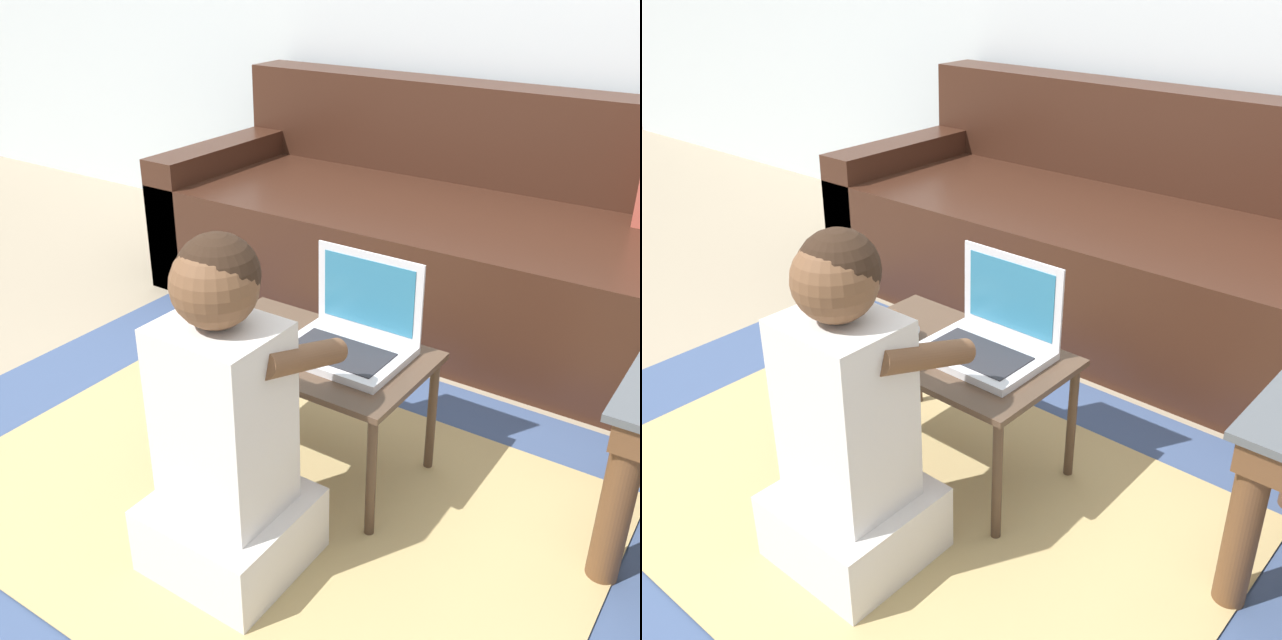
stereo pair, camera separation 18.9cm
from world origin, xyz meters
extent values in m
plane|color=gray|center=(0.00, 0.00, 0.00)|extent=(16.00, 16.00, 0.00)
cube|color=#3D517A|center=(0.02, -0.24, 0.00)|extent=(2.21, 1.55, 0.01)
cube|color=tan|center=(0.02, -0.24, 0.01)|extent=(1.59, 1.12, 0.00)
cube|color=#381E14|center=(-0.08, 1.02, 0.21)|extent=(2.26, 0.90, 0.43)
cube|color=#381E14|center=(-0.08, 1.37, 0.61)|extent=(2.26, 0.20, 0.37)
cube|color=#381E14|center=(-1.13, 1.02, 0.26)|extent=(0.16, 0.90, 0.53)
cylinder|color=brown|center=(0.78, -0.02, 0.21)|extent=(0.07, 0.07, 0.43)
cube|color=#4C3828|center=(0.02, -0.04, 0.35)|extent=(0.59, 0.36, 0.02)
cylinder|color=#4C3828|center=(-0.26, -0.20, 0.17)|extent=(0.02, 0.02, 0.34)
cylinder|color=#4C3828|center=(0.29, -0.20, 0.17)|extent=(0.02, 0.02, 0.34)
cylinder|color=#4C3828|center=(-0.26, 0.11, 0.17)|extent=(0.02, 0.02, 0.34)
cylinder|color=#4C3828|center=(0.29, 0.11, 0.17)|extent=(0.02, 0.02, 0.34)
cube|color=silver|center=(0.10, -0.02, 0.36)|extent=(0.30, 0.23, 0.02)
cube|color=#28282D|center=(0.10, -0.05, 0.37)|extent=(0.25, 0.14, 0.00)
cube|color=silver|center=(0.10, 0.09, 0.48)|extent=(0.30, 0.01, 0.22)
cube|color=teal|center=(0.10, 0.08, 0.48)|extent=(0.26, 0.00, 0.18)
ellipsoid|color=silver|center=(-0.11, -0.09, 0.37)|extent=(0.07, 0.11, 0.04)
cube|color=silver|center=(0.07, -0.44, 0.09)|extent=(0.32, 0.31, 0.17)
cube|color=silver|center=(0.07, -0.44, 0.39)|extent=(0.24, 0.20, 0.43)
sphere|color=brown|center=(0.07, -0.44, 0.69)|extent=(0.17, 0.17, 0.17)
sphere|color=black|center=(0.07, -0.43, 0.71)|extent=(0.17, 0.17, 0.17)
cylinder|color=brown|center=(-0.04, -0.31, 0.51)|extent=(0.06, 0.27, 0.14)
cylinder|color=brown|center=(0.18, -0.31, 0.51)|extent=(0.06, 0.27, 0.14)
camera|label=1|loc=(0.96, -1.39, 1.26)|focal=42.00mm
camera|label=2|loc=(1.11, -1.28, 1.26)|focal=42.00mm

